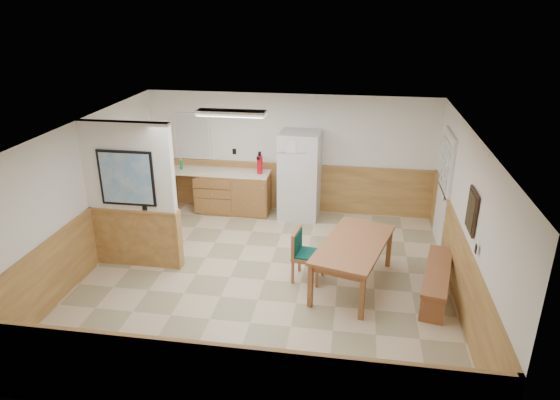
% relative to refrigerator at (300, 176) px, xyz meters
% --- Properties ---
extents(ground, '(6.00, 6.00, 0.00)m').
position_rel_refrigerator_xyz_m(ground, '(-0.25, -2.63, -0.91)').
color(ground, beige).
rests_on(ground, ground).
extents(ceiling, '(6.00, 6.00, 0.02)m').
position_rel_refrigerator_xyz_m(ceiling, '(-0.25, -2.63, 1.59)').
color(ceiling, white).
rests_on(ceiling, back_wall).
extents(back_wall, '(6.00, 0.02, 2.50)m').
position_rel_refrigerator_xyz_m(back_wall, '(-0.25, 0.37, 0.34)').
color(back_wall, white).
rests_on(back_wall, ground).
extents(right_wall, '(0.02, 6.00, 2.50)m').
position_rel_refrigerator_xyz_m(right_wall, '(2.75, -2.63, 0.34)').
color(right_wall, white).
rests_on(right_wall, ground).
extents(left_wall, '(0.02, 6.00, 2.50)m').
position_rel_refrigerator_xyz_m(left_wall, '(-3.25, -2.63, 0.34)').
color(left_wall, white).
rests_on(left_wall, ground).
extents(wainscot_back, '(6.00, 0.04, 1.00)m').
position_rel_refrigerator_xyz_m(wainscot_back, '(-0.25, 0.35, -0.41)').
color(wainscot_back, tan).
rests_on(wainscot_back, ground).
extents(wainscot_right, '(0.04, 6.00, 1.00)m').
position_rel_refrigerator_xyz_m(wainscot_right, '(2.73, -2.63, -0.41)').
color(wainscot_right, tan).
rests_on(wainscot_right, ground).
extents(wainscot_left, '(0.04, 6.00, 1.00)m').
position_rel_refrigerator_xyz_m(wainscot_left, '(-3.23, -2.63, -0.41)').
color(wainscot_left, tan).
rests_on(wainscot_left, ground).
extents(partition_wall, '(1.50, 0.20, 2.50)m').
position_rel_refrigerator_xyz_m(partition_wall, '(-2.50, -2.43, 0.32)').
color(partition_wall, white).
rests_on(partition_wall, ground).
extents(kitchen_counter, '(2.20, 0.61, 1.00)m').
position_rel_refrigerator_xyz_m(kitchen_counter, '(-1.45, 0.05, -0.45)').
color(kitchen_counter, '#A17239').
rests_on(kitchen_counter, ground).
extents(exterior_door, '(0.07, 1.02, 2.15)m').
position_rel_refrigerator_xyz_m(exterior_door, '(2.72, -0.73, 0.14)').
color(exterior_door, white).
rests_on(exterior_door, ground).
extents(kitchen_window, '(0.80, 0.04, 1.00)m').
position_rel_refrigerator_xyz_m(kitchen_window, '(-2.35, 0.35, 0.64)').
color(kitchen_window, white).
rests_on(kitchen_window, back_wall).
extents(wall_painting, '(0.04, 0.50, 0.60)m').
position_rel_refrigerator_xyz_m(wall_painting, '(2.72, -2.93, 0.64)').
color(wall_painting, '#311F13').
rests_on(wall_painting, right_wall).
extents(fluorescent_fixture, '(1.20, 0.30, 0.09)m').
position_rel_refrigerator_xyz_m(fluorescent_fixture, '(-1.05, -1.33, 1.54)').
color(fluorescent_fixture, white).
rests_on(fluorescent_fixture, ceiling).
extents(refrigerator, '(0.84, 0.75, 1.82)m').
position_rel_refrigerator_xyz_m(refrigerator, '(0.00, 0.00, 0.00)').
color(refrigerator, silver).
rests_on(refrigerator, ground).
extents(dining_table, '(1.34, 1.97, 0.75)m').
position_rel_refrigerator_xyz_m(dining_table, '(1.15, -2.56, -0.25)').
color(dining_table, '#AB663E').
rests_on(dining_table, ground).
extents(dining_bench, '(0.68, 1.67, 0.45)m').
position_rel_refrigerator_xyz_m(dining_bench, '(2.44, -2.65, -0.56)').
color(dining_bench, '#AB663E').
rests_on(dining_bench, ground).
extents(dining_chair, '(0.70, 0.52, 0.85)m').
position_rel_refrigerator_xyz_m(dining_chair, '(0.35, -2.47, -0.41)').
color(dining_chair, '#AB663E').
rests_on(dining_chair, ground).
extents(fire_extinguisher, '(0.15, 0.15, 0.47)m').
position_rel_refrigerator_xyz_m(fire_extinguisher, '(-0.83, 0.02, 0.20)').
color(fire_extinguisher, red).
rests_on(fire_extinguisher, kitchen_counter).
extents(soap_bottle, '(0.08, 0.08, 0.20)m').
position_rel_refrigerator_xyz_m(soap_bottle, '(-2.53, 0.04, 0.09)').
color(soap_bottle, green).
rests_on(soap_bottle, kitchen_counter).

